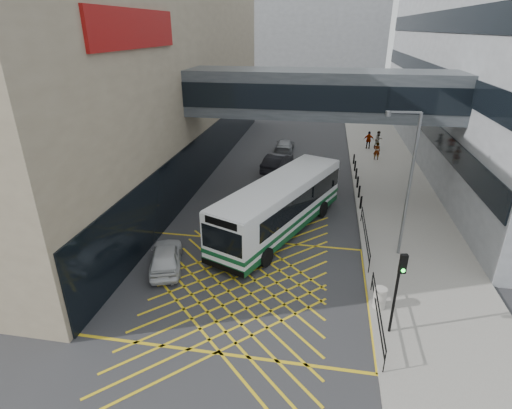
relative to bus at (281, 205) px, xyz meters
The scene contains 18 objects.
ground 6.47m from the bus, 100.99° to the right, with size 120.00×120.00×0.00m, color #333335.
building_whsmith 22.45m from the bus, 152.72° to the left, with size 24.17×42.00×16.00m.
building_far 54.46m from the bus, 93.38° to the left, with size 28.00×16.00×18.00m, color gray.
skybridge 8.42m from the bus, 72.89° to the left, with size 20.00×4.10×3.00m.
pavement 11.95m from the bus, 48.68° to the left, with size 6.00×54.00×0.16m, color gray.
box_junction 6.47m from the bus, 100.99° to the right, with size 12.00×9.00×0.01m.
bus is the anchor object (origin of this frame).
car_white 7.58m from the bus, 136.12° to the right, with size 1.73×4.22×1.34m, color silver.
car_dark 11.46m from the bus, 98.20° to the left, with size 1.92×4.90×1.53m, color black.
car_silver 17.36m from the bus, 95.40° to the left, with size 1.80×4.26×1.33m, color gray.
traffic_light 10.11m from the bus, 57.06° to the right, with size 0.29×0.45×3.76m.
street_lamp 7.38m from the bus, 15.84° to the right, with size 1.77×0.37×7.76m.
litter_bin 8.65m from the bus, 52.77° to the right, with size 0.56×0.56×0.97m, color #ADA89E.
kerb_railings 6.65m from the bus, 41.12° to the right, with size 0.05×12.54×1.00m.
bollards 10.29m from the bus, 60.33° to the left, with size 0.14×10.14×0.90m.
pedestrian_a 17.13m from the bus, 65.16° to the left, with size 0.66×0.47×1.66m, color gray.
pedestrian_b 21.22m from the bus, 68.52° to the left, with size 0.84×0.49×1.73m, color gray.
pedestrian_c 20.42m from the bus, 70.67° to the left, with size 1.05×0.51×1.79m, color gray.
Camera 1 is at (3.48, -15.85, 11.55)m, focal length 28.00 mm.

